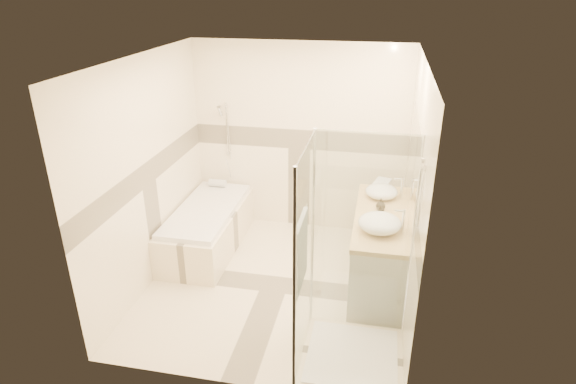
% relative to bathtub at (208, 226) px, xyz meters
% --- Properties ---
extents(room, '(2.82, 3.02, 2.52)m').
position_rel_bathtub_xyz_m(room, '(1.08, -0.64, 0.95)').
color(room, beige).
rests_on(room, ground).
extents(bathtub, '(0.75, 1.70, 0.56)m').
position_rel_bathtub_xyz_m(bathtub, '(0.00, 0.00, 0.00)').
color(bathtub, '#F6E6C4').
rests_on(bathtub, ground).
extents(vanity, '(0.58, 1.62, 0.85)m').
position_rel_bathtub_xyz_m(vanity, '(2.15, -0.35, 0.12)').
color(vanity, white).
rests_on(vanity, ground).
extents(shower_enclosure, '(0.96, 0.93, 2.04)m').
position_rel_bathtub_xyz_m(shower_enclosure, '(1.86, -1.62, 0.20)').
color(shower_enclosure, '#F6E6C4').
rests_on(shower_enclosure, ground).
extents(vessel_sink_near, '(0.37, 0.37, 0.15)m').
position_rel_bathtub_xyz_m(vessel_sink_near, '(2.13, 0.10, 0.62)').
color(vessel_sink_near, white).
rests_on(vessel_sink_near, vanity).
extents(vessel_sink_far, '(0.43, 0.43, 0.17)m').
position_rel_bathtub_xyz_m(vessel_sink_far, '(2.13, -0.72, 0.63)').
color(vessel_sink_far, white).
rests_on(vessel_sink_far, vanity).
extents(faucet_near, '(0.11, 0.03, 0.26)m').
position_rel_bathtub_xyz_m(faucet_near, '(2.35, 0.10, 0.70)').
color(faucet_near, silver).
rests_on(faucet_near, vanity).
extents(faucet_far, '(0.11, 0.03, 0.26)m').
position_rel_bathtub_xyz_m(faucet_far, '(2.35, -0.72, 0.69)').
color(faucet_far, silver).
rests_on(faucet_far, vanity).
extents(amenity_bottle_a, '(0.08, 0.08, 0.15)m').
position_rel_bathtub_xyz_m(amenity_bottle_a, '(2.13, -0.40, 0.62)').
color(amenity_bottle_a, black).
rests_on(amenity_bottle_a, vanity).
extents(amenity_bottle_b, '(0.13, 0.13, 0.13)m').
position_rel_bathtub_xyz_m(amenity_bottle_b, '(2.13, -0.23, 0.61)').
color(amenity_bottle_b, black).
rests_on(amenity_bottle_b, vanity).
extents(folded_towels, '(0.24, 0.32, 0.09)m').
position_rel_bathtub_xyz_m(folded_towels, '(2.13, 0.37, 0.59)').
color(folded_towels, silver).
rests_on(folded_towels, vanity).
extents(rolled_towel, '(0.23, 0.11, 0.11)m').
position_rel_bathtub_xyz_m(rolled_towel, '(-0.08, 0.67, 0.31)').
color(rolled_towel, silver).
rests_on(rolled_towel, bathtub).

